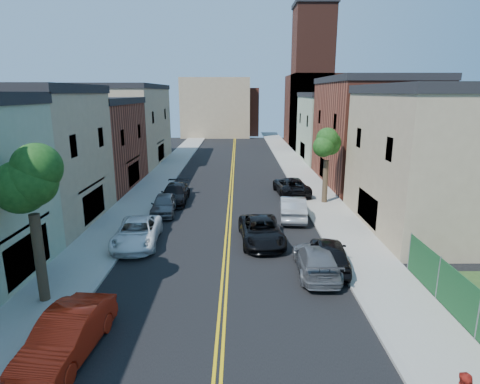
{
  "coord_description": "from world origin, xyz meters",
  "views": [
    {
      "loc": [
        0.69,
        -1.84,
        9.06
      ],
      "look_at": [
        0.81,
        26.09,
        2.0
      ],
      "focal_mm": 29.51,
      "sensor_mm": 36.0,
      "label": 1
    }
  ],
  "objects_px": {
    "black_car_left": "(175,194)",
    "silver_car_right": "(293,208)",
    "white_pickup": "(137,232)",
    "red_sedan": "(67,335)",
    "grey_car_right": "(316,260)",
    "black_car_right": "(329,253)",
    "black_suv_lane": "(261,231)",
    "grey_car_left": "(164,204)",
    "dark_car_right_far": "(291,186)"
  },
  "relations": [
    {
      "from": "black_car_left",
      "to": "silver_car_right",
      "type": "xyz_separation_m",
      "value": [
        9.37,
        -4.49,
        0.08
      ]
    },
    {
      "from": "white_pickup",
      "to": "red_sedan",
      "type": "bearing_deg",
      "value": -93.25
    },
    {
      "from": "red_sedan",
      "to": "white_pickup",
      "type": "bearing_deg",
      "value": 96.08
    },
    {
      "from": "black_car_left",
      "to": "grey_car_right",
      "type": "distance_m",
      "value": 16.49
    },
    {
      "from": "red_sedan",
      "to": "black_car_right",
      "type": "distance_m",
      "value": 13.0
    },
    {
      "from": "black_car_left",
      "to": "grey_car_right",
      "type": "xyz_separation_m",
      "value": [
        9.36,
        -13.57,
        -0.04
      ]
    },
    {
      "from": "black_suv_lane",
      "to": "white_pickup",
      "type": "bearing_deg",
      "value": 177.88
    },
    {
      "from": "grey_car_right",
      "to": "silver_car_right",
      "type": "height_order",
      "value": "silver_car_right"
    },
    {
      "from": "silver_car_right",
      "to": "black_car_left",
      "type": "bearing_deg",
      "value": -20.88
    },
    {
      "from": "white_pickup",
      "to": "grey_car_left",
      "type": "xyz_separation_m",
      "value": [
        0.5,
        6.31,
        -0.01
      ]
    },
    {
      "from": "red_sedan",
      "to": "black_car_left",
      "type": "xyz_separation_m",
      "value": [
        0.65,
        20.13,
        -0.04
      ]
    },
    {
      "from": "dark_car_right_far",
      "to": "black_car_right",
      "type": "bearing_deg",
      "value": 85.38
    },
    {
      "from": "black_suv_lane",
      "to": "grey_car_right",
      "type": "bearing_deg",
      "value": -63.53
    },
    {
      "from": "black_car_left",
      "to": "grey_car_right",
      "type": "relative_size",
      "value": 1.05
    },
    {
      "from": "grey_car_right",
      "to": "dark_car_right_far",
      "type": "bearing_deg",
      "value": -91.05
    },
    {
      "from": "grey_car_left",
      "to": "grey_car_right",
      "type": "bearing_deg",
      "value": -49.99
    },
    {
      "from": "white_pickup",
      "to": "black_car_left",
      "type": "xyz_separation_m",
      "value": [
        0.83,
        9.55,
        0.0
      ]
    },
    {
      "from": "black_car_right",
      "to": "red_sedan",
      "type": "bearing_deg",
      "value": 39.59
    },
    {
      "from": "silver_car_right",
      "to": "black_suv_lane",
      "type": "distance_m",
      "value": 5.42
    },
    {
      "from": "grey_car_left",
      "to": "grey_car_right",
      "type": "xyz_separation_m",
      "value": [
        9.69,
        -10.32,
        -0.03
      ]
    },
    {
      "from": "black_car_left",
      "to": "grey_car_left",
      "type": "bearing_deg",
      "value": -96.21
    },
    {
      "from": "silver_car_right",
      "to": "dark_car_right_far",
      "type": "height_order",
      "value": "silver_car_right"
    },
    {
      "from": "black_car_left",
      "to": "black_car_right",
      "type": "bearing_deg",
      "value": -52.3
    },
    {
      "from": "black_car_left",
      "to": "black_suv_lane",
      "type": "xyz_separation_m",
      "value": [
        6.79,
        -9.25,
        -0.01
      ]
    },
    {
      "from": "grey_car_right",
      "to": "black_car_right",
      "type": "relative_size",
      "value": 1.07
    },
    {
      "from": "red_sedan",
      "to": "black_suv_lane",
      "type": "relative_size",
      "value": 0.9
    },
    {
      "from": "grey_car_left",
      "to": "black_suv_lane",
      "type": "distance_m",
      "value": 9.31
    },
    {
      "from": "black_car_left",
      "to": "silver_car_right",
      "type": "height_order",
      "value": "silver_car_right"
    },
    {
      "from": "red_sedan",
      "to": "black_suv_lane",
      "type": "distance_m",
      "value": 13.17
    },
    {
      "from": "grey_car_right",
      "to": "dark_car_right_far",
      "type": "distance_m",
      "value": 16.17
    },
    {
      "from": "grey_car_left",
      "to": "dark_car_right_far",
      "type": "height_order",
      "value": "dark_car_right_far"
    },
    {
      "from": "dark_car_right_far",
      "to": "silver_car_right",
      "type": "bearing_deg",
      "value": 78.87
    },
    {
      "from": "grey_car_right",
      "to": "black_suv_lane",
      "type": "relative_size",
      "value": 0.93
    },
    {
      "from": "black_car_right",
      "to": "black_suv_lane",
      "type": "height_order",
      "value": "black_car_right"
    },
    {
      "from": "grey_car_left",
      "to": "dark_car_right_far",
      "type": "relative_size",
      "value": 0.77
    },
    {
      "from": "red_sedan",
      "to": "black_car_right",
      "type": "bearing_deg",
      "value": 38.78
    },
    {
      "from": "black_car_left",
      "to": "black_suv_lane",
      "type": "height_order",
      "value": "black_car_left"
    },
    {
      "from": "white_pickup",
      "to": "grey_car_right",
      "type": "distance_m",
      "value": 10.95
    },
    {
      "from": "red_sedan",
      "to": "white_pickup",
      "type": "distance_m",
      "value": 10.58
    },
    {
      "from": "red_sedan",
      "to": "dark_car_right_far",
      "type": "relative_size",
      "value": 0.85
    },
    {
      "from": "black_car_right",
      "to": "silver_car_right",
      "type": "height_order",
      "value": "silver_car_right"
    },
    {
      "from": "dark_car_right_far",
      "to": "black_suv_lane",
      "type": "relative_size",
      "value": 1.06
    },
    {
      "from": "grey_car_right",
      "to": "silver_car_right",
      "type": "bearing_deg",
      "value": -88.21
    },
    {
      "from": "black_car_right",
      "to": "silver_car_right",
      "type": "relative_size",
      "value": 0.91
    },
    {
      "from": "black_car_right",
      "to": "black_suv_lane",
      "type": "relative_size",
      "value": 0.86
    },
    {
      "from": "red_sedan",
      "to": "grey_car_right",
      "type": "distance_m",
      "value": 11.97
    },
    {
      "from": "silver_car_right",
      "to": "black_suv_lane",
      "type": "height_order",
      "value": "silver_car_right"
    },
    {
      "from": "grey_car_left",
      "to": "red_sedan",
      "type": "bearing_deg",
      "value": -94.25
    },
    {
      "from": "grey_car_left",
      "to": "black_car_right",
      "type": "height_order",
      "value": "black_car_right"
    },
    {
      "from": "white_pickup",
      "to": "black_suv_lane",
      "type": "height_order",
      "value": "white_pickup"
    }
  ]
}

